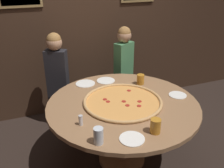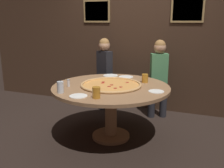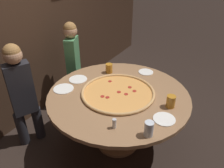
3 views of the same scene
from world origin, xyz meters
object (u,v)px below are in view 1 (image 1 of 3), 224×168
white_plate_right_side (85,84)px  condiment_shaker (81,120)px  drink_cup_centre_back (155,126)px  white_plate_left_side (106,81)px  giant_pizza (123,101)px  diner_centre_back (124,66)px  drink_cup_near_left (98,136)px  dining_table (123,114)px  white_plate_beside_cup (132,139)px  drink_cup_front_edge (140,79)px  diner_far_right (57,76)px  white_plate_near_front (178,95)px

white_plate_right_side → condiment_shaker: (-0.27, -0.82, 0.05)m
drink_cup_centre_back → white_plate_left_side: 1.15m
giant_pizza → diner_centre_back: 1.09m
giant_pizza → drink_cup_near_left: 0.70m
giant_pizza → drink_cup_near_left: drink_cup_near_left is taller
drink_cup_centre_back → dining_table: bearing=94.7°
drink_cup_near_left → white_plate_beside_cup: bearing=-10.9°
drink_cup_centre_back → condiment_shaker: drink_cup_centre_back is taller
drink_cup_centre_back → white_plate_right_side: bearing=103.7°
drink_cup_front_edge → drink_cup_near_left: drink_cup_near_left is taller
white_plate_beside_cup → drink_cup_centre_back: bearing=3.4°
drink_cup_front_edge → diner_centre_back: bearing=83.8°
drink_cup_near_left → white_plate_right_side: bearing=79.5°
drink_cup_front_edge → giant_pizza: bearing=-137.8°
drink_cup_near_left → diner_far_right: 1.50m
white_plate_beside_cup → diner_centre_back: (0.62, 1.58, -0.01)m
drink_cup_near_left → white_plate_near_front: drink_cup_near_left is taller
diner_far_right → diner_centre_back: (0.95, 0.02, -0.00)m
drink_cup_centre_back → giant_pizza: bearing=94.2°
giant_pizza → drink_cup_centre_back: (0.04, -0.57, 0.05)m
giant_pizza → drink_cup_front_edge: size_ratio=6.80×
white_plate_near_front → diner_centre_back: size_ratio=0.15×
giant_pizza → drink_cup_centre_back: bearing=-85.8°
white_plate_right_side → white_plate_left_side: bearing=-1.9°
drink_cup_centre_back → diner_far_right: 1.63m
drink_cup_near_left → white_plate_near_front: (1.06, 0.46, -0.07)m
white_plate_near_front → condiment_shaker: condiment_shaker is taller
white_plate_right_side → condiment_shaker: 0.86m
white_plate_beside_cup → condiment_shaker: condiment_shaker is taller
diner_far_right → white_plate_beside_cup: bearing=129.0°
white_plate_beside_cup → diner_centre_back: diner_centre_back is taller
dining_table → giant_pizza: 0.15m
diner_far_right → dining_table: bearing=144.2°
drink_cup_near_left → white_plate_beside_cup: size_ratio=0.67×
dining_table → drink_cup_front_edge: size_ratio=13.02×
drink_cup_front_edge → diner_far_right: size_ratio=0.09×
dining_table → giant_pizza: (0.00, 0.01, 0.15)m
dining_table → diner_far_right: bearing=117.1°
white_plate_left_side → white_plate_near_front: 0.88m
white_plate_near_front → white_plate_right_side: (-0.85, 0.65, 0.00)m
drink_cup_centre_back → white_plate_left_side: drink_cup_centre_back is taller
white_plate_near_front → diner_far_right: diner_far_right is taller
white_plate_beside_cup → condiment_shaker: (-0.33, 0.35, 0.05)m
drink_cup_near_left → white_plate_left_side: drink_cup_near_left is taller
drink_cup_near_left → diner_far_right: size_ratio=0.11×
white_plate_near_front → diner_far_right: 1.53m
white_plate_right_side → diner_far_right: (-0.27, 0.39, -0.01)m
drink_cup_centre_back → diner_centre_back: size_ratio=0.10×
white_plate_right_side → diner_far_right: size_ratio=0.18×
white_plate_left_side → condiment_shaker: size_ratio=2.27×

